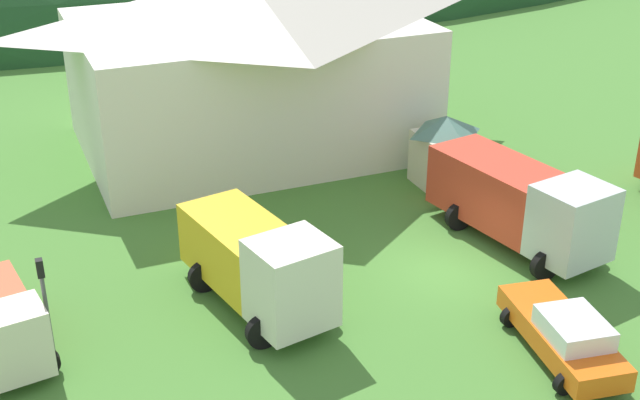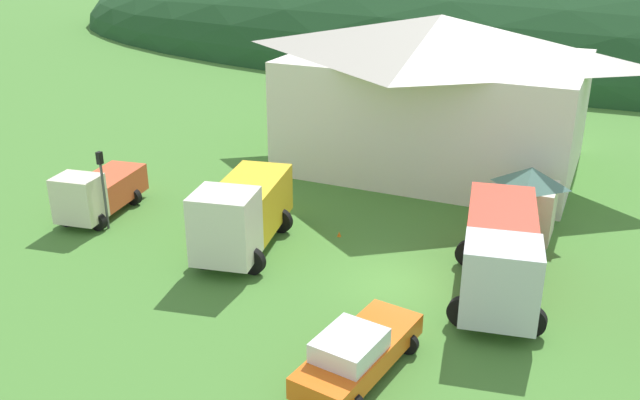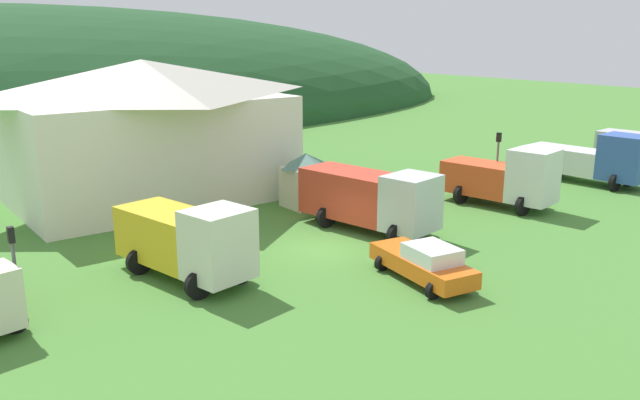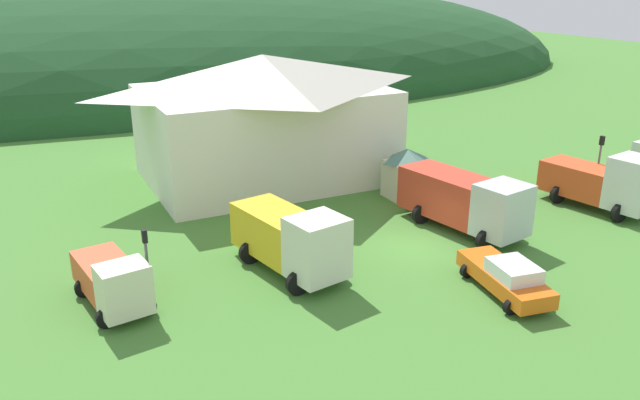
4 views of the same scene
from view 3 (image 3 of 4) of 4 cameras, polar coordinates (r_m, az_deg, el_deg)
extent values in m
plane|color=#477F33|center=(31.06, 0.17, -4.18)|extent=(200.00, 200.00, 0.00)
ellipsoid|color=#1E4723|center=(87.20, -25.22, 6.59)|extent=(129.95, 60.00, 26.10)
cube|color=white|center=(41.21, -14.85, 4.43)|extent=(15.32, 11.17, 6.17)
pyramid|color=#B7B2A3|center=(40.72, -15.23, 10.21)|extent=(16.54, 12.07, 2.16)
cube|color=beige|center=(37.98, -1.25, 1.13)|extent=(2.26, 2.26, 2.34)
pyramid|color=#4C7A6B|center=(37.65, -1.27, 3.47)|extent=(2.44, 2.44, 0.82)
cylinder|color=black|center=(24.84, -25.00, -9.56)|extent=(0.80, 0.30, 0.80)
cube|color=silver|center=(25.73, -8.85, -3.84)|extent=(2.74, 2.54, 2.77)
cube|color=black|center=(25.47, -8.75, -2.59)|extent=(1.58, 1.91, 0.89)
cube|color=gold|center=(28.35, -13.10, -2.97)|extent=(3.20, 4.87, 2.15)
cylinder|color=black|center=(26.82, -7.02, -6.14)|extent=(1.10, 0.30, 1.10)
cylinder|color=black|center=(25.60, -10.52, -7.30)|extent=(1.10, 0.30, 1.10)
cylinder|color=black|center=(29.77, -12.12, -4.25)|extent=(1.10, 0.30, 1.10)
cylinder|color=black|center=(28.68, -15.45, -5.19)|extent=(1.10, 0.30, 1.10)
cube|color=silver|center=(31.87, 7.92, -0.26)|extent=(2.83, 2.56, 2.72)
cube|color=black|center=(31.66, 8.11, 0.75)|extent=(1.62, 1.93, 0.87)
cube|color=red|center=(34.10, 2.76, 0.55)|extent=(3.39, 5.68, 2.39)
cylinder|color=black|center=(33.10, 8.92, -2.18)|extent=(1.10, 0.30, 1.10)
cylinder|color=black|center=(31.38, 6.69, -3.03)|extent=(1.10, 0.30, 1.10)
cylinder|color=black|center=(35.70, 2.88, -0.78)|extent=(1.10, 0.30, 1.10)
cylinder|color=black|center=(34.11, 0.53, -1.50)|extent=(1.10, 0.30, 1.10)
cube|color=white|center=(38.56, 18.06, 1.98)|extent=(2.71, 2.67, 3.03)
cube|color=black|center=(38.39, 18.29, 2.92)|extent=(1.56, 2.02, 0.97)
cube|color=#E04C23|center=(40.11, 13.78, 1.88)|extent=(3.06, 4.59, 1.85)
cylinder|color=black|center=(39.81, 18.51, 0.08)|extent=(1.10, 0.30, 1.10)
cylinder|color=black|center=(38.00, 17.23, -0.48)|extent=(1.10, 0.30, 1.10)
cylinder|color=black|center=(41.48, 13.62, 0.99)|extent=(1.10, 0.30, 1.10)
cylinder|color=black|center=(39.75, 12.18, 0.49)|extent=(1.10, 0.30, 1.10)
cube|color=#3356AD|center=(46.57, 24.96, 3.34)|extent=(2.59, 2.95, 2.95)
cube|color=black|center=(46.41, 25.20, 4.10)|extent=(1.46, 2.30, 0.94)
cube|color=silver|center=(48.27, 20.60, 3.33)|extent=(2.82, 5.32, 1.63)
cylinder|color=black|center=(47.77, 25.25, 1.75)|extent=(1.10, 0.30, 1.10)
cylinder|color=black|center=(45.92, 24.27, 1.39)|extent=(1.10, 0.30, 1.10)
cylinder|color=black|center=(49.65, 20.27, 2.69)|extent=(1.10, 0.30, 1.10)
cylinder|color=black|center=(47.88, 19.15, 2.37)|extent=(1.10, 0.30, 1.10)
cube|color=#B2B2B7|center=(56.33, 25.69, 4.38)|extent=(3.05, 5.48, 1.78)
cylinder|color=black|center=(57.76, 25.27, 3.75)|extent=(1.10, 0.30, 1.10)
cylinder|color=black|center=(55.75, 24.43, 3.49)|extent=(1.10, 0.30, 1.10)
cube|color=orange|center=(27.22, 8.86, -5.57)|extent=(2.56, 5.36, 0.70)
cube|color=silver|center=(26.55, 9.72, -4.62)|extent=(1.95, 2.29, 0.62)
cylinder|color=black|center=(26.55, 12.48, -7.08)|extent=(0.68, 0.24, 0.68)
cylinder|color=black|center=(25.62, 9.80, -7.77)|extent=(0.68, 0.24, 0.68)
cylinder|color=black|center=(29.10, 7.99, -4.93)|extent=(0.68, 0.24, 0.68)
cylinder|color=black|center=(28.25, 5.42, -5.46)|extent=(0.68, 0.24, 0.68)
cylinder|color=#4C4C51|center=(24.76, -24.86, -6.77)|extent=(0.12, 0.12, 3.08)
cube|color=black|center=(24.20, -25.31, -2.75)|extent=(0.20, 0.24, 0.55)
sphere|color=red|center=(24.33, -25.37, -2.68)|extent=(0.14, 0.14, 0.14)
cylinder|color=#4C4C51|center=(40.74, 15.12, 2.43)|extent=(0.12, 0.12, 3.57)
cube|color=black|center=(40.38, 15.31, 5.29)|extent=(0.20, 0.24, 0.55)
sphere|color=red|center=(40.46, 15.16, 5.32)|extent=(0.14, 0.14, 0.14)
cone|color=orange|center=(31.57, -8.35, -4.03)|extent=(0.36, 0.36, 0.46)
camera|label=1|loc=(6.54, 59.45, 63.96)|focal=47.45mm
camera|label=2|loc=(24.74, 51.69, 15.78)|focal=37.90mm
camera|label=4|loc=(3.38, 142.77, 64.46)|focal=35.09mm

